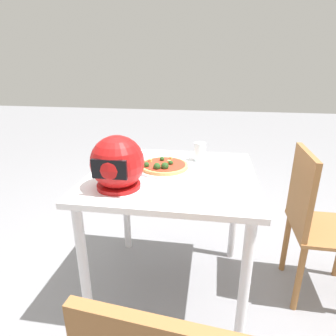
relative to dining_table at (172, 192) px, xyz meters
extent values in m
plane|color=gray|center=(0.00, 0.00, -0.66)|extent=(14.00, 14.00, 0.00)
cube|color=white|center=(0.00, 0.00, 0.09)|extent=(0.90, 0.85, 0.03)
cylinder|color=white|center=(-0.39, -0.36, -0.29)|extent=(0.05, 0.05, 0.74)
cylinder|color=white|center=(0.39, -0.36, -0.29)|extent=(0.05, 0.05, 0.74)
cylinder|color=white|center=(-0.39, 0.36, -0.29)|extent=(0.05, 0.05, 0.74)
cylinder|color=white|center=(0.39, 0.36, -0.29)|extent=(0.05, 0.05, 0.74)
cylinder|color=white|center=(0.05, -0.06, 0.12)|extent=(0.31, 0.31, 0.01)
cylinder|color=tan|center=(0.05, -0.06, 0.13)|extent=(0.27, 0.27, 0.02)
cylinder|color=red|center=(0.05, -0.06, 0.14)|extent=(0.24, 0.24, 0.00)
sphere|color=#234C1E|center=(0.01, -0.06, 0.15)|extent=(0.03, 0.03, 0.03)
sphere|color=#234C1E|center=(0.14, 0.00, 0.15)|extent=(0.03, 0.03, 0.03)
sphere|color=#234C1E|center=(0.08, 0.02, 0.15)|extent=(0.04, 0.04, 0.04)
sphere|color=#234C1E|center=(0.07, -0.11, 0.15)|extent=(0.03, 0.03, 0.03)
sphere|color=#234C1E|center=(0.04, 0.01, 0.16)|extent=(0.04, 0.04, 0.04)
cylinder|color=#E0D172|center=(0.14, -0.08, 0.15)|extent=(0.02, 0.02, 0.02)
cylinder|color=#E0D172|center=(0.03, -0.15, 0.15)|extent=(0.02, 0.02, 0.01)
cylinder|color=#E0D172|center=(0.04, -0.02, 0.15)|extent=(0.02, 0.02, 0.02)
cylinder|color=#E0D172|center=(0.03, -0.07, 0.15)|extent=(0.03, 0.03, 0.02)
sphere|color=#B21414|center=(0.23, 0.22, 0.24)|extent=(0.26, 0.26, 0.26)
cylinder|color=#B21414|center=(0.23, 0.22, 0.12)|extent=(0.21, 0.21, 0.02)
cube|color=black|center=(0.23, 0.33, 0.24)|extent=(0.16, 0.02, 0.09)
cylinder|color=silver|center=(-0.14, -0.24, 0.17)|extent=(0.07, 0.07, 0.11)
cube|color=#996638|center=(-0.90, -0.10, -0.22)|extent=(0.41, 0.41, 0.02)
cube|color=#996638|center=(-0.71, -0.10, 0.01)|extent=(0.03, 0.38, 0.45)
cylinder|color=#996638|center=(-0.73, -0.27, -0.45)|extent=(0.04, 0.04, 0.43)
cylinder|color=#996638|center=(-0.73, 0.07, -0.45)|extent=(0.04, 0.04, 0.43)
camera|label=1|loc=(-0.20, 1.45, 0.69)|focal=30.70mm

